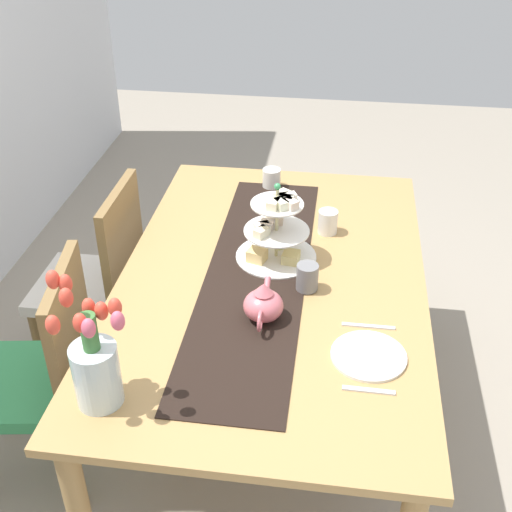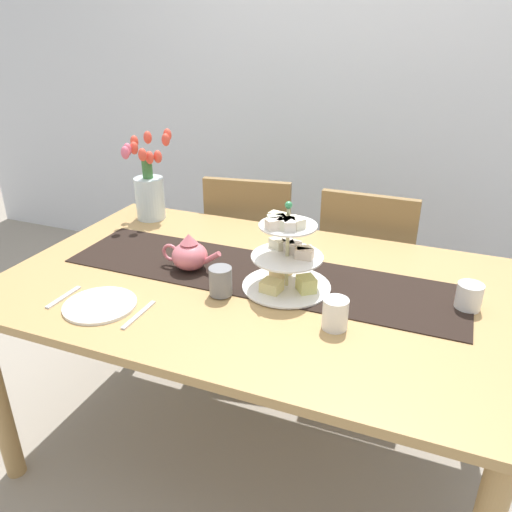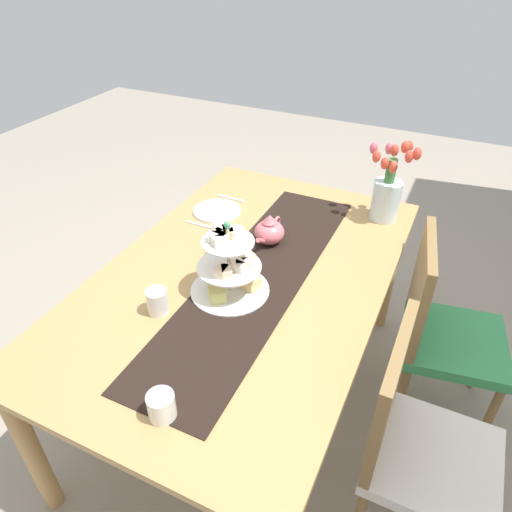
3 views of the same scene
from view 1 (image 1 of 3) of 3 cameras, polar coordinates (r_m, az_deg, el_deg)
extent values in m
plane|color=gray|center=(2.85, 1.20, -14.40)|extent=(8.00, 8.00, 0.00)
cube|color=tan|center=(2.36, 1.40, -2.07)|extent=(1.73, 1.08, 0.03)
cylinder|color=tan|center=(3.23, 11.32, -0.17)|extent=(0.07, 0.07, 0.73)
cylinder|color=tan|center=(3.29, -5.19, 1.08)|extent=(0.07, 0.07, 0.73)
cylinder|color=olive|center=(2.86, -20.95, -11.18)|extent=(0.04, 0.04, 0.41)
cylinder|color=olive|center=(2.76, -13.77, -11.53)|extent=(0.04, 0.04, 0.41)
cylinder|color=olive|center=(2.52, -15.34, -17.24)|extent=(0.04, 0.04, 0.41)
cube|color=#389356|center=(2.53, -19.26, -10.45)|extent=(0.48, 0.48, 0.05)
cube|color=olive|center=(2.31, -15.90, -6.13)|extent=(0.42, 0.10, 0.45)
cylinder|color=olive|center=(3.27, -15.80, -3.75)|extent=(0.04, 0.04, 0.41)
cylinder|color=olive|center=(3.02, -18.27, -7.76)|extent=(0.04, 0.04, 0.41)
cylinder|color=olive|center=(3.16, -9.75, -4.38)|extent=(0.04, 0.04, 0.41)
cylinder|color=olive|center=(2.90, -11.74, -8.65)|extent=(0.04, 0.04, 0.41)
cube|color=silver|center=(2.95, -14.49, -2.57)|extent=(0.42, 0.42, 0.05)
cube|color=olive|center=(2.75, -11.51, 1.32)|extent=(0.42, 0.04, 0.45)
cube|color=black|center=(2.35, 0.02, -1.62)|extent=(1.43, 0.36, 0.00)
cylinder|color=beige|center=(2.37, 1.81, 2.77)|extent=(0.01, 0.01, 0.28)
cylinder|color=white|center=(2.44, 1.75, -0.01)|extent=(0.30, 0.30, 0.01)
cylinder|color=white|center=(2.39, 1.80, 2.21)|extent=(0.24, 0.24, 0.01)
cylinder|color=white|center=(2.33, 1.84, 4.53)|extent=(0.19, 0.19, 0.01)
cube|color=#D6D375|center=(2.49, 2.26, 1.43)|extent=(0.08, 0.08, 0.05)
cube|color=#EFCC7F|center=(2.40, 0.08, 0.06)|extent=(0.07, 0.08, 0.04)
cube|color=#E1D083|center=(2.40, 3.04, -0.10)|extent=(0.07, 0.07, 0.04)
cube|color=beige|center=(2.43, 2.03, 3.28)|extent=(0.06, 0.04, 0.03)
cube|color=#F4E3BB|center=(2.42, 1.50, 3.25)|extent=(0.07, 0.06, 0.03)
cube|color=silver|center=(2.39, 0.89, 2.77)|extent=(0.04, 0.06, 0.03)
cube|color=silver|center=(2.37, 0.51, 2.50)|extent=(0.06, 0.07, 0.03)
cube|color=beige|center=(2.34, 0.49, 2.05)|extent=(0.07, 0.06, 0.03)
cube|color=#F3E7BE|center=(2.29, 1.50, 4.51)|extent=(0.06, 0.05, 0.03)
cube|color=beige|center=(2.29, 2.19, 4.53)|extent=(0.07, 0.06, 0.03)
cube|color=beige|center=(2.30, 2.99, 4.53)|extent=(0.07, 0.06, 0.03)
cube|color=beige|center=(2.32, 2.57, 4.88)|extent=(0.05, 0.06, 0.03)
cube|color=silver|center=(2.34, 2.80, 5.07)|extent=(0.06, 0.07, 0.03)
cube|color=#EEE5C4|center=(2.35, 2.24, 5.27)|extent=(0.07, 0.06, 0.03)
sphere|color=#389356|center=(2.30, 1.87, 6.04)|extent=(0.02, 0.02, 0.02)
ellipsoid|color=#D66B75|center=(2.12, 0.64, -4.32)|extent=(0.13, 0.13, 0.10)
cone|color=#D66B75|center=(2.08, 0.65, -2.83)|extent=(0.06, 0.06, 0.04)
cylinder|color=#D66B75|center=(2.18, 0.95, -2.70)|extent=(0.07, 0.02, 0.06)
torus|color=#D66B75|center=(2.06, 0.35, -5.66)|extent=(0.07, 0.01, 0.07)
cylinder|color=silver|center=(1.87, -13.63, -9.98)|extent=(0.13, 0.13, 0.19)
cylinder|color=#3D7538|center=(1.77, -14.23, -6.55)|extent=(0.05, 0.05, 0.12)
ellipsoid|color=#EF4C38|center=(1.79, -14.30, -4.33)|extent=(0.04, 0.04, 0.06)
ellipsoid|color=#EF4C38|center=(1.78, -16.18, -2.31)|extent=(0.04, 0.04, 0.06)
ellipsoid|color=#EF4C38|center=(1.78, -17.20, -1.97)|extent=(0.04, 0.04, 0.06)
ellipsoid|color=#EF4C38|center=(1.71, -16.13, -3.48)|extent=(0.04, 0.04, 0.06)
ellipsoid|color=#EF4C38|center=(1.67, -17.20, -5.73)|extent=(0.04, 0.04, 0.06)
ellipsoid|color=#EF4C38|center=(1.68, -15.00, -5.62)|extent=(0.04, 0.04, 0.06)
ellipsoid|color=#E5607A|center=(1.66, -14.31, -6.09)|extent=(0.04, 0.04, 0.06)
ellipsoid|color=#E5607A|center=(1.67, -11.90, -5.52)|extent=(0.04, 0.04, 0.06)
ellipsoid|color=#EF4C38|center=(1.73, -12.13, -4.37)|extent=(0.04, 0.04, 0.06)
ellipsoid|color=#EF4C38|center=(1.76, -13.25, -4.66)|extent=(0.04, 0.04, 0.06)
cylinder|color=white|center=(2.93, 1.36, 6.75)|extent=(0.08, 0.08, 0.08)
cylinder|color=white|center=(2.04, 9.73, -8.52)|extent=(0.23, 0.23, 0.01)
cube|color=silver|center=(1.93, 9.74, -11.40)|extent=(0.02, 0.15, 0.01)
cube|color=silver|center=(2.15, 9.72, -6.01)|extent=(0.01, 0.17, 0.01)
cylinder|color=slate|center=(2.26, 4.46, -1.83)|extent=(0.08, 0.08, 0.09)
cylinder|color=white|center=(2.59, 6.24, 2.96)|extent=(0.08, 0.08, 0.09)
camera|label=2|loc=(2.84, 35.08, 16.96)|focal=35.42mm
camera|label=3|loc=(3.37, -8.42, 29.48)|focal=33.00mm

